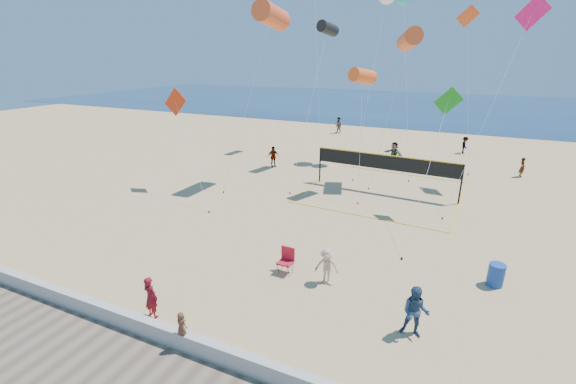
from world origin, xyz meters
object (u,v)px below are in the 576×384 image
at_px(woman, 151,297).
at_px(volleyball_net, 385,167).
at_px(camp_chair, 287,259).
at_px(trash_barrel, 496,275).

relative_size(woman, volleyball_net, 0.16).
distance_m(camp_chair, volleyball_net, 11.74).
relative_size(woman, trash_barrel, 1.68).
height_order(camp_chair, trash_barrel, camp_chair).
relative_size(woman, camp_chair, 1.27).
xyz_separation_m(trash_barrel, volleyball_net, (-6.13, 9.08, 1.26)).
xyz_separation_m(woman, volleyball_net, (4.68, 16.07, 0.94)).
xyz_separation_m(camp_chair, volleyball_net, (1.68, 11.56, 1.10)).
bearing_deg(trash_barrel, camp_chair, -162.36).
distance_m(woman, volleyball_net, 16.76).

